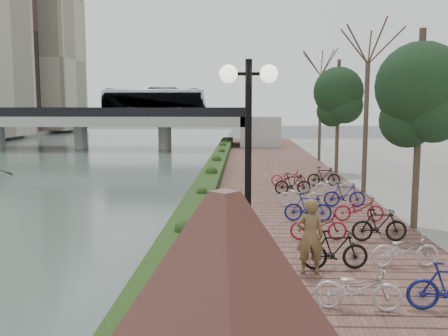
{
  "coord_description": "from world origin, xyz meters",
  "views": [
    {
      "loc": [
        2.31,
        -7.47,
        4.54
      ],
      "look_at": [
        1.52,
        12.93,
        2.0
      ],
      "focal_mm": 40.0,
      "sensor_mm": 36.0,
      "label": 1
    }
  ],
  "objects": [
    {
      "name": "promenade",
      "position": [
        4.0,
        17.5,
        0.25
      ],
      "size": [
        8.0,
        75.0,
        0.5
      ],
      "primitive_type": "cube",
      "color": "brown",
      "rests_on": "ground"
    },
    {
      "name": "hedge",
      "position": [
        0.6,
        20.0,
        0.8
      ],
      "size": [
        1.1,
        56.0,
        0.6
      ],
      "primitive_type": "cube",
      "color": "#1C3413",
      "rests_on": "promenade"
    },
    {
      "name": "chain_fence",
      "position": [
        1.4,
        2.0,
        0.85
      ],
      "size": [
        0.1,
        14.1,
        0.7
      ],
      "color": "black",
      "rests_on": "promenade"
    },
    {
      "name": "granite_monument",
      "position": [
        2.12,
        -2.33,
        2.1
      ],
      "size": [
        4.67,
        4.67,
        3.16
      ],
      "color": "#44241D",
      "rests_on": "promenade"
    },
    {
      "name": "lamppost",
      "position": [
        2.4,
        1.33,
        4.0
      ],
      "size": [
        1.02,
        0.32,
        4.85
      ],
      "color": "black",
      "rests_on": "promenade"
    },
    {
      "name": "pedestrian",
      "position": [
        3.93,
        4.31,
        1.42
      ],
      "size": [
        0.7,
        0.48,
        1.85
      ],
      "primitive_type": "imported",
      "rotation": [
        0.0,
        0.0,
        3.19
      ],
      "color": "brown",
      "rests_on": "promenade"
    },
    {
      "name": "bicycle_parking",
      "position": [
        5.49,
        9.97,
        0.97
      ],
      "size": [
        2.4,
        17.32,
        1.0
      ],
      "color": "silver",
      "rests_on": "promenade"
    },
    {
      "name": "street_trees",
      "position": [
        8.0,
        12.68,
        3.69
      ],
      "size": [
        3.2,
        37.12,
        6.8
      ],
      "color": "#372A20",
      "rests_on": "promenade"
    },
    {
      "name": "bridge",
      "position": [
        -13.36,
        45.0,
        3.37
      ],
      "size": [
        36.0,
        10.77,
        6.5
      ],
      "color": "#A1A09B",
      "rests_on": "ground"
    }
  ]
}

